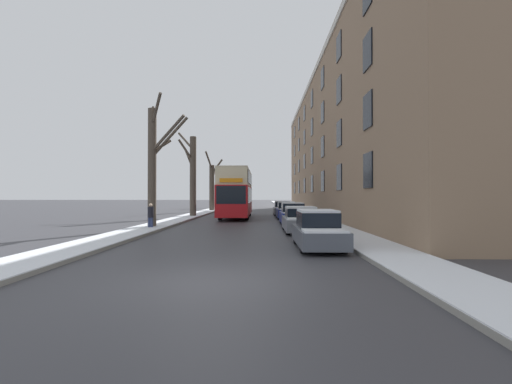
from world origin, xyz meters
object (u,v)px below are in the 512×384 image
Objects in this scene: double_decker_bus at (236,191)px; parked_car_4 at (283,209)px; bare_tree_left_0 at (154,162)px; parked_car_2 at (293,215)px; bare_tree_left_2 at (212,185)px; pedestrian_left_sidewalk at (151,215)px; bare_tree_left_3 at (222,188)px; oncoming_van at (235,200)px; parked_car_3 at (286,211)px; bare_tree_left_1 at (192,174)px; parked_car_0 at (318,231)px; parked_car_1 at (301,220)px.

double_decker_bus reaches higher than parked_car_4.
bare_tree_left_0 reaches higher than parked_car_2.
parked_car_4 is at bearing -46.23° from bare_tree_left_2.
bare_tree_left_2 is (0.15, 23.99, -0.68)m from bare_tree_left_0.
bare_tree_left_3 is at bearing -76.95° from pedestrian_left_sidewalk.
bare_tree_left_2 is 24.86m from pedestrian_left_sidewalk.
bare_tree_left_3 reaches higher than parked_car_4.
oncoming_van is (-6.40, 29.82, 0.63)m from parked_car_2.
parked_car_2 is 6.25m from parked_car_3.
parked_car_2 is at bearing -67.17° from bare_tree_left_2.
parked_car_3 is 0.99× the size of parked_car_4.
double_decker_bus is 22.41m from oncoming_van.
bare_tree_left_2 is 1.19× the size of bare_tree_left_3.
oncoming_van is at bearing 85.60° from bare_tree_left_0.
parked_car_2 is (9.02, -33.48, -2.62)m from bare_tree_left_3.
pedestrian_left_sidewalk is (-8.89, -15.55, 0.19)m from parked_car_4.
bare_tree_left_1 is at bearing 89.66° from bare_tree_left_0.
oncoming_van reaches higher than parked_car_3.
parked_car_2 reaches higher than parked_car_4.
bare_tree_left_2 is 14.03m from double_decker_bus.
bare_tree_left_1 is 12.66m from pedestrian_left_sidewalk.
bare_tree_left_0 is 1.06× the size of bare_tree_left_2.
parked_car_0 is 22.56m from parked_car_4.
parked_car_2 is (-0.00, 10.87, 0.03)m from parked_car_0.
parked_car_1 is at bearing 90.00° from parked_car_0.
bare_tree_left_2 is (0.08, 12.50, -0.68)m from bare_tree_left_1.
oncoming_van is at bearing 100.39° from parked_car_1.
bare_tree_left_1 is 1.96× the size of parked_car_1.
parked_car_3 is at bearing -74.82° from oncoming_van.
parked_car_0 is at bearing 154.60° from pedestrian_left_sidewalk.
parked_car_0 is (8.78, -31.73, -2.82)m from bare_tree_left_2.
parked_car_3 is (-0.00, 11.31, 0.03)m from parked_car_1.
parked_car_2 is (8.86, -8.36, -3.47)m from bare_tree_left_1.
parked_car_3 is at bearing 46.38° from bare_tree_left_0.
bare_tree_left_1 is 1.99× the size of parked_car_3.
bare_tree_left_0 is 10.08m from parked_car_2.
parked_car_1 is (0.00, 5.80, -0.01)m from parked_car_0.
parked_car_4 is at bearing 90.00° from parked_car_0.
parked_car_3 is at bearing 90.00° from parked_car_0.
bare_tree_left_0 is 12.33m from parked_car_0.
parked_car_3 is at bearing 90.00° from parked_car_1.
bare_tree_left_0 reaches higher than bare_tree_left_2.
bare_tree_left_3 is (-0.09, 36.60, -0.86)m from bare_tree_left_0.
bare_tree_left_3 is at bearing 125.66° from oncoming_van.
bare_tree_left_1 reaches higher than parked_car_4.
parked_car_4 is (9.02, -21.79, -2.64)m from bare_tree_left_3.
bare_tree_left_0 is 1.99× the size of parked_car_0.
bare_tree_left_0 is at bearing 167.75° from parked_car_1.
bare_tree_left_2 is 22.81m from parked_car_2.
bare_tree_left_1 is at bearing 123.43° from parked_car_1.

